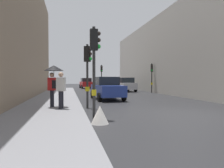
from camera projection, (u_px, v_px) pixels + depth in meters
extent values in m
plane|color=#28282B|center=(185.00, 114.00, 9.46)|extent=(120.00, 120.00, 0.00)
cube|color=gray|center=(53.00, 101.00, 14.05)|extent=(3.42, 40.00, 0.16)
cube|color=#B2ADA3|center=(203.00, 56.00, 24.67)|extent=(12.00, 33.71, 8.71)
cylinder|color=#2D2D2D|center=(87.00, 76.00, 11.27)|extent=(0.12, 0.12, 3.47)
cube|color=black|center=(87.00, 54.00, 11.24)|extent=(0.38, 0.37, 0.84)
cube|color=yellow|center=(87.00, 89.00, 11.29)|extent=(0.24, 0.26, 0.24)
sphere|color=#2D231E|center=(90.00, 49.00, 11.16)|extent=(0.18, 0.18, 0.18)
sphere|color=#2D231E|center=(90.00, 54.00, 11.17)|extent=(0.18, 0.18, 0.18)
sphere|color=green|center=(90.00, 59.00, 11.18)|extent=(0.18, 0.18, 0.18)
cylinder|color=#2D2D2D|center=(94.00, 73.00, 8.35)|extent=(0.12, 0.12, 3.69)
cube|color=black|center=(94.00, 40.00, 8.32)|extent=(0.31, 0.25, 0.84)
cube|color=yellow|center=(94.00, 93.00, 8.37)|extent=(0.17, 0.21, 0.24)
sphere|color=#2D231E|center=(99.00, 34.00, 8.36)|extent=(0.18, 0.18, 0.18)
sphere|color=#2D231E|center=(99.00, 40.00, 8.36)|extent=(0.18, 0.18, 0.18)
sphere|color=green|center=(99.00, 47.00, 8.37)|extent=(0.18, 0.18, 0.18)
cylinder|color=#2D2D2D|center=(102.00, 78.00, 28.65)|extent=(0.12, 0.12, 3.53)
cube|color=black|center=(102.00, 69.00, 28.62)|extent=(0.25, 0.31, 0.84)
cube|color=yellow|center=(102.00, 83.00, 28.67)|extent=(0.21, 0.17, 0.24)
sphere|color=#2D231E|center=(102.00, 67.00, 28.43)|extent=(0.18, 0.18, 0.18)
sphere|color=#2D231E|center=(102.00, 69.00, 28.44)|extent=(0.18, 0.18, 0.18)
sphere|color=green|center=(102.00, 71.00, 28.44)|extent=(0.18, 0.18, 0.18)
cylinder|color=#2D2D2D|center=(152.00, 78.00, 23.95)|extent=(0.12, 0.12, 3.38)
cube|color=black|center=(152.00, 68.00, 23.93)|extent=(0.32, 0.36, 0.84)
cube|color=yellow|center=(152.00, 84.00, 23.97)|extent=(0.24, 0.21, 0.24)
sphere|color=#2D231E|center=(152.00, 66.00, 23.73)|extent=(0.18, 0.18, 0.18)
sphere|color=#2D231E|center=(152.00, 68.00, 23.74)|extent=(0.18, 0.18, 0.18)
sphere|color=green|center=(152.00, 70.00, 23.74)|extent=(0.18, 0.18, 0.18)
cube|color=navy|center=(107.00, 90.00, 16.09)|extent=(2.10, 4.32, 0.80)
cube|color=black|center=(106.00, 81.00, 16.31)|extent=(1.74, 2.11, 0.64)
cylinder|color=black|center=(124.00, 97.00, 15.05)|extent=(0.27, 0.65, 0.64)
cylinder|color=black|center=(100.00, 97.00, 14.55)|extent=(0.27, 0.65, 0.64)
cylinder|color=black|center=(113.00, 94.00, 17.65)|extent=(0.27, 0.65, 0.64)
cylinder|color=black|center=(92.00, 94.00, 17.15)|extent=(0.27, 0.65, 0.64)
cube|color=red|center=(86.00, 84.00, 35.55)|extent=(2.09, 4.31, 0.80)
cube|color=black|center=(86.00, 80.00, 35.78)|extent=(1.73, 2.11, 0.64)
cylinder|color=black|center=(93.00, 87.00, 34.51)|extent=(0.26, 0.65, 0.64)
cylinder|color=black|center=(82.00, 87.00, 34.02)|extent=(0.26, 0.65, 0.64)
cylinder|color=black|center=(90.00, 86.00, 37.11)|extent=(0.26, 0.65, 0.64)
cylinder|color=black|center=(80.00, 86.00, 36.62)|extent=(0.26, 0.65, 0.64)
cube|color=silver|center=(117.00, 85.00, 32.10)|extent=(2.00, 4.28, 0.80)
cube|color=black|center=(118.00, 80.00, 31.84)|extent=(1.70, 2.08, 0.64)
cylinder|color=black|center=(110.00, 87.00, 33.19)|extent=(0.25, 0.65, 0.64)
cylinder|color=black|center=(120.00, 87.00, 33.64)|extent=(0.25, 0.65, 0.64)
cylinder|color=black|center=(114.00, 88.00, 30.58)|extent=(0.25, 0.65, 0.64)
cylinder|color=black|center=(126.00, 87.00, 31.03)|extent=(0.25, 0.65, 0.64)
cube|color=#BCBCC1|center=(125.00, 86.00, 26.59)|extent=(2.06, 4.31, 0.80)
cube|color=black|center=(126.00, 80.00, 26.33)|extent=(1.72, 2.10, 0.64)
cylinder|color=black|center=(115.00, 89.00, 27.66)|extent=(0.26, 0.65, 0.64)
cylinder|color=black|center=(128.00, 88.00, 28.14)|extent=(0.26, 0.65, 0.64)
cylinder|color=black|center=(122.00, 90.00, 25.06)|extent=(0.26, 0.65, 0.64)
cylinder|color=black|center=(136.00, 89.00, 25.54)|extent=(0.26, 0.65, 0.64)
cylinder|color=black|center=(52.00, 98.00, 10.83)|extent=(0.16, 0.16, 0.85)
cylinder|color=black|center=(52.00, 99.00, 10.63)|extent=(0.16, 0.16, 0.85)
cube|color=red|center=(52.00, 84.00, 10.71)|extent=(0.43, 0.31, 0.66)
sphere|color=tan|center=(52.00, 75.00, 10.70)|extent=(0.24, 0.24, 0.24)
cylinder|color=black|center=(54.00, 79.00, 10.71)|extent=(0.02, 0.02, 0.90)
cone|color=black|center=(54.00, 68.00, 10.70)|extent=(1.00, 1.00, 0.28)
cylinder|color=black|center=(62.00, 100.00, 10.11)|extent=(0.16, 0.16, 0.85)
cylinder|color=black|center=(60.00, 100.00, 9.91)|extent=(0.16, 0.16, 0.85)
cube|color=silver|center=(61.00, 84.00, 9.99)|extent=(0.46, 0.38, 0.66)
sphere|color=tan|center=(61.00, 75.00, 9.98)|extent=(0.24, 0.24, 0.24)
cube|color=black|center=(55.00, 84.00, 10.04)|extent=(0.28, 0.33, 0.40)
cone|color=silver|center=(100.00, 115.00, 7.40)|extent=(0.64, 0.64, 0.65)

